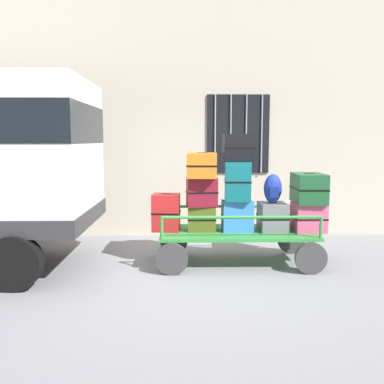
{
  "coord_description": "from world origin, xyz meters",
  "views": [
    {
      "loc": [
        -0.28,
        -5.73,
        1.89
      ],
      "look_at": [
        -0.17,
        0.54,
        1.11
      ],
      "focal_mm": 39.31,
      "sensor_mm": 36.0,
      "label": 1
    }
  ],
  "objects_px": {
    "luggage_cart": "(237,237)",
    "backpack": "(273,189)",
    "suitcase_midleft_middle": "(202,192)",
    "suitcase_center_bottom": "(237,216)",
    "suitcase_center_middle": "(237,181)",
    "suitcase_right_middle": "(309,188)",
    "suitcase_midright_bottom": "(272,217)",
    "suitcase_left_bottom": "(166,212)",
    "suitcase_midleft_top": "(202,165)",
    "suitcase_center_top": "(238,148)",
    "suitcase_midleft_bottom": "(202,218)",
    "suitcase_right_bottom": "(308,217)"
  },
  "relations": [
    {
      "from": "suitcase_center_bottom",
      "to": "suitcase_center_middle",
      "type": "distance_m",
      "value": 0.53
    },
    {
      "from": "suitcase_right_middle",
      "to": "suitcase_midleft_top",
      "type": "bearing_deg",
      "value": -177.75
    },
    {
      "from": "suitcase_left_bottom",
      "to": "suitcase_center_bottom",
      "type": "height_order",
      "value": "suitcase_left_bottom"
    },
    {
      "from": "suitcase_midleft_top",
      "to": "suitcase_right_middle",
      "type": "bearing_deg",
      "value": 2.25
    },
    {
      "from": "suitcase_center_middle",
      "to": "suitcase_right_middle",
      "type": "bearing_deg",
      "value": -0.46
    },
    {
      "from": "suitcase_center_top",
      "to": "suitcase_midright_bottom",
      "type": "xyz_separation_m",
      "value": [
        0.54,
        0.05,
        -1.05
      ]
    },
    {
      "from": "suitcase_midleft_middle",
      "to": "suitcase_midleft_top",
      "type": "distance_m",
      "value": 0.41
    },
    {
      "from": "suitcase_left_bottom",
      "to": "suitcase_center_top",
      "type": "relative_size",
      "value": 1.2
    },
    {
      "from": "suitcase_left_bottom",
      "to": "suitcase_midleft_bottom",
      "type": "relative_size",
      "value": 1.33
    },
    {
      "from": "suitcase_center_top",
      "to": "luggage_cart",
      "type": "bearing_deg",
      "value": 90.0
    },
    {
      "from": "suitcase_center_top",
      "to": "suitcase_right_bottom",
      "type": "bearing_deg",
      "value": 0.06
    },
    {
      "from": "suitcase_midleft_bottom",
      "to": "suitcase_midleft_middle",
      "type": "distance_m",
      "value": 0.41
    },
    {
      "from": "luggage_cart",
      "to": "suitcase_midright_bottom",
      "type": "bearing_deg",
      "value": 3.56
    },
    {
      "from": "suitcase_midleft_bottom",
      "to": "suitcase_right_middle",
      "type": "relative_size",
      "value": 0.63
    },
    {
      "from": "luggage_cart",
      "to": "backpack",
      "type": "xyz_separation_m",
      "value": [
        0.53,
        -0.02,
        0.75
      ]
    },
    {
      "from": "suitcase_midleft_middle",
      "to": "suitcase_center_top",
      "type": "relative_size",
      "value": 1.02
    },
    {
      "from": "suitcase_left_bottom",
      "to": "suitcase_midleft_middle",
      "type": "relative_size",
      "value": 1.18
    },
    {
      "from": "suitcase_midleft_middle",
      "to": "suitcase_right_middle",
      "type": "bearing_deg",
      "value": 1.22
    },
    {
      "from": "suitcase_center_top",
      "to": "suitcase_center_middle",
      "type": "bearing_deg",
      "value": 90.0
    },
    {
      "from": "suitcase_center_top",
      "to": "suitcase_right_middle",
      "type": "bearing_deg",
      "value": 2.11
    },
    {
      "from": "luggage_cart",
      "to": "suitcase_midleft_top",
      "type": "height_order",
      "value": "suitcase_midleft_top"
    },
    {
      "from": "suitcase_midleft_bottom",
      "to": "suitcase_midleft_middle",
      "type": "height_order",
      "value": "suitcase_midleft_middle"
    },
    {
      "from": "suitcase_midright_bottom",
      "to": "suitcase_center_bottom",
      "type": "bearing_deg",
      "value": -175.65
    },
    {
      "from": "suitcase_center_middle",
      "to": "suitcase_center_top",
      "type": "height_order",
      "value": "suitcase_center_top"
    },
    {
      "from": "suitcase_right_bottom",
      "to": "suitcase_right_middle",
      "type": "xyz_separation_m",
      "value": [
        -0.0,
        0.04,
        0.44
      ]
    },
    {
      "from": "suitcase_midleft_bottom",
      "to": "suitcase_center_middle",
      "type": "relative_size",
      "value": 0.73
    },
    {
      "from": "suitcase_midleft_bottom",
      "to": "suitcase_midleft_middle",
      "type": "relative_size",
      "value": 0.89
    },
    {
      "from": "suitcase_center_top",
      "to": "suitcase_midright_bottom",
      "type": "relative_size",
      "value": 0.92
    },
    {
      "from": "suitcase_midleft_top",
      "to": "backpack",
      "type": "bearing_deg",
      "value": 1.17
    },
    {
      "from": "suitcase_right_middle",
      "to": "backpack",
      "type": "distance_m",
      "value": 0.56
    },
    {
      "from": "suitcase_left_bottom",
      "to": "suitcase_right_bottom",
      "type": "distance_m",
      "value": 2.17
    },
    {
      "from": "suitcase_center_middle",
      "to": "suitcase_midright_bottom",
      "type": "distance_m",
      "value": 0.78
    },
    {
      "from": "luggage_cart",
      "to": "suitcase_midleft_middle",
      "type": "distance_m",
      "value": 0.89
    },
    {
      "from": "suitcase_center_top",
      "to": "backpack",
      "type": "xyz_separation_m",
      "value": [
        0.53,
        -0.0,
        -0.62
      ]
    },
    {
      "from": "suitcase_left_bottom",
      "to": "backpack",
      "type": "xyz_separation_m",
      "value": [
        1.61,
        -0.05,
        0.36
      ]
    },
    {
      "from": "suitcase_midright_bottom",
      "to": "suitcase_right_middle",
      "type": "relative_size",
      "value": 0.76
    },
    {
      "from": "suitcase_midright_bottom",
      "to": "backpack",
      "type": "bearing_deg",
      "value": -104.38
    },
    {
      "from": "suitcase_right_bottom",
      "to": "backpack",
      "type": "bearing_deg",
      "value": -179.68
    },
    {
      "from": "suitcase_center_top",
      "to": "suitcase_right_bottom",
      "type": "xyz_separation_m",
      "value": [
        1.08,
        0.0,
        -1.05
      ]
    },
    {
      "from": "suitcase_midleft_bottom",
      "to": "suitcase_center_top",
      "type": "height_order",
      "value": "suitcase_center_top"
    },
    {
      "from": "suitcase_midleft_middle",
      "to": "suitcase_midright_bottom",
      "type": "relative_size",
      "value": 0.94
    },
    {
      "from": "backpack",
      "to": "suitcase_right_bottom",
      "type": "bearing_deg",
      "value": 0.32
    },
    {
      "from": "suitcase_center_bottom",
      "to": "suitcase_right_middle",
      "type": "distance_m",
      "value": 1.16
    },
    {
      "from": "suitcase_midleft_middle",
      "to": "suitcase_center_bottom",
      "type": "distance_m",
      "value": 0.66
    },
    {
      "from": "suitcase_left_bottom",
      "to": "suitcase_midleft_middle",
      "type": "xyz_separation_m",
      "value": [
        0.54,
        -0.05,
        0.32
      ]
    },
    {
      "from": "suitcase_midleft_middle",
      "to": "suitcase_right_middle",
      "type": "xyz_separation_m",
      "value": [
        1.63,
        0.03,
        0.05
      ]
    },
    {
      "from": "suitcase_left_bottom",
      "to": "backpack",
      "type": "bearing_deg",
      "value": -1.94
    },
    {
      "from": "suitcase_right_bottom",
      "to": "suitcase_right_middle",
      "type": "distance_m",
      "value": 0.44
    },
    {
      "from": "luggage_cart",
      "to": "suitcase_midright_bottom",
      "type": "relative_size",
      "value": 4.69
    },
    {
      "from": "suitcase_midleft_middle",
      "to": "suitcase_center_bottom",
      "type": "xyz_separation_m",
      "value": [
        0.54,
        0.0,
        -0.37
      ]
    }
  ]
}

